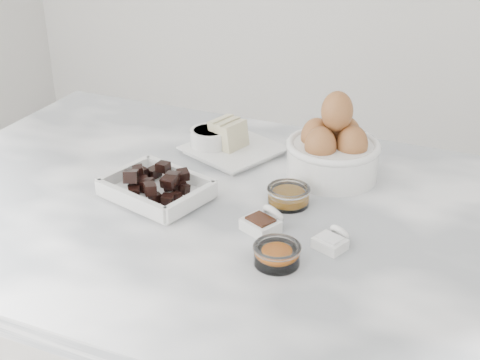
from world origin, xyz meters
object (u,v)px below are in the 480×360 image
egg_bowl (333,150)px  salt_spoon (332,240)px  honey_bowl (288,195)px  zest_bowl (277,254)px  sugar_ramekin (210,140)px  butter_plate (232,143)px  chocolate_dish (156,187)px  vanilla_spoon (264,222)px

egg_bowl → salt_spoon: bearing=-73.3°
honey_bowl → zest_bowl: honey_bowl is taller
sugar_ramekin → salt_spoon: sugar_ramekin is taller
sugar_ramekin → egg_bowl: (0.26, -0.01, 0.03)m
honey_bowl → sugar_ramekin: bearing=146.7°
butter_plate → honey_bowl: butter_plate is taller
chocolate_dish → vanilla_spoon: size_ratio=2.56×
sugar_ramekin → vanilla_spoon: 0.33m
chocolate_dish → salt_spoon: bearing=-5.9°
sugar_ramekin → egg_bowl: bearing=-2.5°
butter_plate → vanilla_spoon: (0.17, -0.26, -0.01)m
chocolate_dish → zest_bowl: size_ratio=2.84×
butter_plate → zest_bowl: bearing=-56.5°
butter_plate → honey_bowl: bearing=-41.4°
honey_bowl → vanilla_spoon: size_ratio=0.93×
vanilla_spoon → egg_bowl: bearing=78.7°
chocolate_dish → sugar_ramekin: (0.00, 0.22, 0.01)m
egg_bowl → vanilla_spoon: bearing=-101.3°
butter_plate → sugar_ramekin: bearing=-168.3°
zest_bowl → vanilla_spoon: vanilla_spoon is taller
honey_bowl → vanilla_spoon: 0.10m
honey_bowl → zest_bowl: 0.19m
chocolate_dish → salt_spoon: size_ratio=3.10×
vanilla_spoon → zest_bowl: bearing=-57.0°
sugar_ramekin → salt_spoon: 0.42m
salt_spoon → chocolate_dish: bearing=174.1°
vanilla_spoon → salt_spoon: bearing=-3.1°
sugar_ramekin → vanilla_spoon: size_ratio=0.98×
chocolate_dish → zest_bowl: (0.27, -0.11, -0.00)m
egg_bowl → vanilla_spoon: 0.24m
salt_spoon → sugar_ramekin: bearing=143.1°
chocolate_dish → zest_bowl: 0.30m
zest_bowl → vanilla_spoon: size_ratio=0.90×
zest_bowl → egg_bowl: bearing=91.5°
honey_bowl → butter_plate: bearing=138.6°
honey_bowl → salt_spoon: 0.15m
chocolate_dish → sugar_ramekin: size_ratio=2.62×
butter_plate → zest_bowl: 0.41m
sugar_ramekin → butter_plate: bearing=11.7°
zest_bowl → chocolate_dish: bearing=157.6°
chocolate_dish → butter_plate: size_ratio=0.97×
sugar_ramekin → honey_bowl: (0.23, -0.15, -0.01)m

